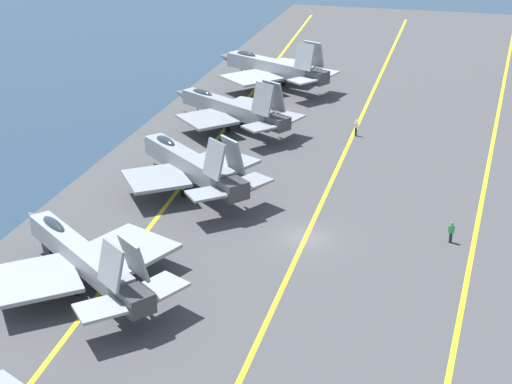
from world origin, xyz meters
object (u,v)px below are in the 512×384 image
Objects in this scene: parked_jet_fourth at (230,108)px; parked_jet_fifth at (272,67)px; parked_jet_second at (83,258)px; crew_white_vest at (356,127)px; parked_jet_third at (189,164)px; crew_green_vest at (451,231)px.

parked_jet_fourth is 16.45m from parked_jet_fifth.
parked_jet_fifth is at bearing -0.61° from parked_jet_second.
parked_jet_second reaches higher than crew_white_vest.
parked_jet_fourth is at bearing 4.72° from parked_jet_third.
parked_jet_third is at bearing -178.44° from parked_jet_fifth.
parked_jet_third is (17.40, -1.44, 0.29)m from parked_jet_second.
parked_jet_third is 33.34m from parked_jet_fifth.
crew_white_vest is at bearing -33.69° from parked_jet_third.
parked_jet_third is at bearing 78.87° from crew_green_vest.
parked_jet_third is at bearing -175.28° from parked_jet_fourth.
parked_jet_fifth is 20.14m from crew_white_vest.
parked_jet_third is at bearing -4.74° from parked_jet_second.
crew_white_vest is 1.03× the size of crew_green_vest.
parked_jet_third is 22.86m from crew_green_vest.
parked_jet_third is 16.94m from parked_jet_fourth.
crew_white_vest is (35.30, -13.37, -1.19)m from parked_jet_second.
parked_jet_fourth is (34.28, -0.05, 0.07)m from parked_jet_second.
parked_jet_second is at bearing 179.39° from parked_jet_fifth.
crew_white_vest is at bearing -140.25° from parked_jet_fifth.
parked_jet_fourth reaches higher than parked_jet_second.
parked_jet_fifth is at bearing -1.70° from parked_jet_fourth.
parked_jet_fourth is (16.88, 1.39, -0.22)m from parked_jet_third.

